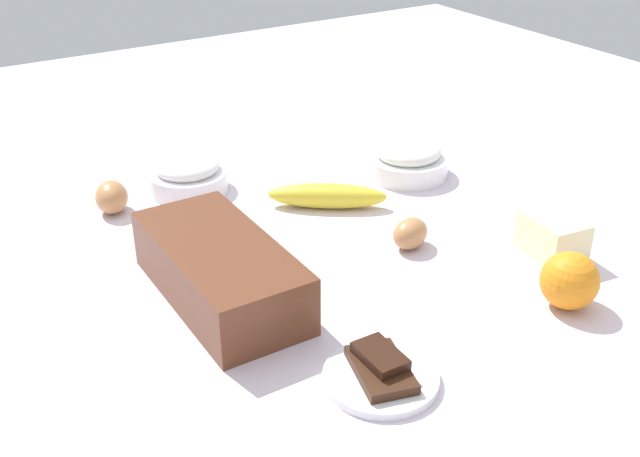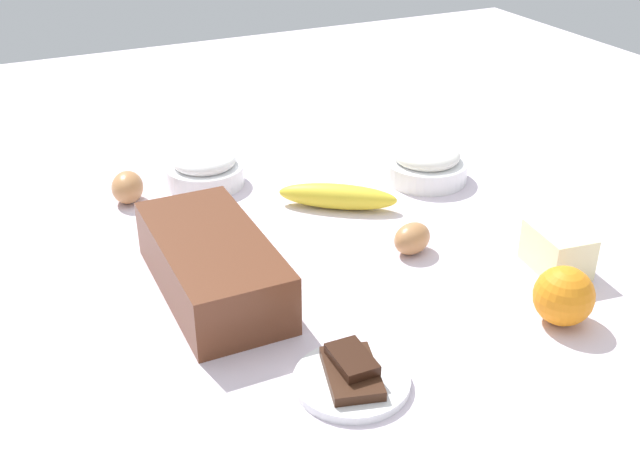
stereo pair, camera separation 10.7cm
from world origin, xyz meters
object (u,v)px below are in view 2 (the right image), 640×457
orange_fruit (564,296)px  sugar_bowl (205,169)px  egg_beside_bowl (412,238)px  butter_block (557,249)px  loaf_pan (212,263)px  egg_near_butter (127,187)px  banana (338,196)px  chocolate_plate (352,377)px  flour_bowl (426,163)px

orange_fruit → sugar_bowl: bearing=25.5°
orange_fruit → egg_beside_bowl: orange_fruit is taller
sugar_bowl → orange_fruit: bearing=-154.5°
sugar_bowl → butter_block: (-0.47, -0.35, 0.00)m
orange_fruit → butter_block: bearing=-37.8°
sugar_bowl → egg_beside_bowl: (-0.35, -0.20, -0.01)m
butter_block → egg_beside_bowl: 0.20m
loaf_pan → egg_near_butter: (0.31, 0.04, -0.02)m
orange_fruit → egg_near_butter: orange_fruit is taller
loaf_pan → egg_near_butter: loaf_pan is taller
butter_block → egg_near_butter: size_ratio=1.36×
banana → butter_block: (-0.30, -0.19, 0.01)m
chocolate_plate → banana: bearing=-24.4°
orange_fruit → loaf_pan: bearing=55.7°
flour_bowl → butter_block: size_ratio=1.57×
loaf_pan → butter_block: (-0.15, -0.44, -0.01)m
sugar_bowl → banana: 0.24m
sugar_bowl → butter_block: bearing=-143.2°
flour_bowl → banana: (-0.03, 0.19, -0.01)m
loaf_pan → egg_near_butter: bearing=7.7°
loaf_pan → sugar_bowl: loaf_pan is taller
butter_block → egg_near_butter: bearing=46.5°
flour_bowl → egg_near_butter: bearing=74.7°
orange_fruit → banana: bearing=15.6°
orange_fruit → chocolate_plate: (0.00, 0.29, -0.03)m
orange_fruit → egg_near_butter: size_ratio=1.13×
butter_block → egg_near_butter: (0.46, 0.49, -0.00)m
egg_near_butter → chocolate_plate: (-0.56, -0.12, -0.02)m
orange_fruit → butter_block: (0.10, -0.08, -0.01)m
butter_block → egg_beside_bowl: butter_block is taller
sugar_bowl → egg_beside_bowl: size_ratio=2.15×
banana → orange_fruit: bearing=-164.4°
butter_block → chocolate_plate: size_ratio=0.69×
banana → flour_bowl: bearing=-79.9°
orange_fruit → chocolate_plate: orange_fruit is taller
flour_bowl → orange_fruit: orange_fruit is taller
banana → egg_near_butter: (0.17, 0.30, 0.01)m
flour_bowl → butter_block: flour_bowl is taller
egg_near_butter → egg_beside_bowl: size_ratio=1.08×
sugar_bowl → egg_near_butter: 0.13m
loaf_pan → chocolate_plate: 0.26m
loaf_pan → flour_bowl: bearing=-67.6°
egg_near_butter → egg_beside_bowl: bearing=-135.6°
banana → egg_beside_bowl: bearing=-169.0°
chocolate_plate → butter_block: bearing=-75.1°
egg_beside_bowl → banana: bearing=11.0°
butter_block → egg_near_butter: butter_block is taller
sugar_bowl → butter_block: sugar_bowl is taller
chocolate_plate → egg_near_butter: bearing=12.0°
flour_bowl → egg_beside_bowl: (-0.20, 0.15, -0.01)m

